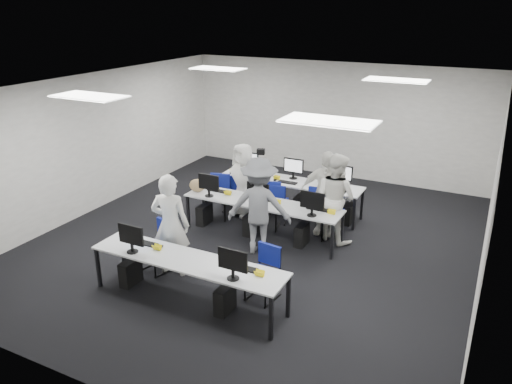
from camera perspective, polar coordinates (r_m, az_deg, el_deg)
The scene contains 23 objects.
room at distance 9.31m, azimuth 0.18°, elevation 2.81°, with size 9.00×9.02×3.00m.
ceiling_panels at distance 8.96m, azimuth 0.19°, elevation 11.87°, with size 5.20×4.60×0.02m.
desk_front at distance 7.73m, azimuth -7.86°, elevation -7.97°, with size 3.20×0.70×0.73m.
desk_mid at distance 9.76m, azimuth 0.70°, elevation -1.45°, with size 3.20×0.70×0.73m.
desk_back at distance 10.95m, azimuth 3.91°, elevation 1.04°, with size 3.20×0.70×0.73m.
equipment_front at distance 7.98m, azimuth -8.97°, elevation -9.73°, with size 2.51×0.41×1.19m.
equipment_mid at distance 9.95m, azimuth -0.35°, elevation -3.01°, with size 2.91×0.41×1.19m.
equipment_back at distance 11.02m, azimuth 4.82°, elevation -0.67°, with size 2.91×0.41×1.19m.
chair_0 at distance 8.89m, azimuth -11.07°, elevation -7.08°, with size 0.54×0.57×0.88m.
chair_1 at distance 7.94m, azimuth 0.82°, elevation -10.31°, with size 0.48×0.52×0.86m.
chair_2 at distance 10.84m, azimuth -4.31°, elevation -1.39°, with size 0.57×0.60×0.93m.
chair_3 at distance 10.34m, azimuth 1.42°, elevation -2.47°, with size 0.56×0.59×0.93m.
chair_4 at distance 10.02m, azimuth 6.81°, elevation -3.35°, with size 0.50×0.54×0.95m.
chair_5 at distance 11.21m, azimuth -2.68°, elevation -0.70°, with size 0.55×0.57×0.86m.
chair_6 at distance 10.61m, azimuth 2.44°, elevation -1.97°, with size 0.53×0.55×0.86m.
chair_7 at distance 10.16m, azimuth 8.74°, elevation -3.27°, with size 0.50×0.53×0.87m.
handbag at distance 10.31m, azimuth -6.72°, elevation 0.75°, with size 0.33×0.21×0.27m, color tan.
student_0 at distance 8.47m, azimuth -9.74°, elevation -3.75°, with size 0.66×0.43×1.80m, color white.
student_1 at distance 9.70m, azimuth 9.09°, elevation -0.62°, with size 0.85×0.66×1.75m, color white.
student_2 at distance 10.75m, azimuth -1.49°, elevation 1.38°, with size 0.79×0.51×1.61m, color white.
student_3 at distance 9.94m, azimuth 7.91°, elevation -0.13°, with size 1.01×0.42×1.72m, color white.
photographer at distance 9.08m, azimuth 0.36°, elevation -1.61°, with size 1.18×0.68×1.83m, color slate.
dslr_camera at distance 8.93m, azimuth 0.56°, elevation 4.63°, with size 0.14×0.18×0.10m, color black.
Camera 1 is at (3.94, -7.93, 4.37)m, focal length 35.00 mm.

